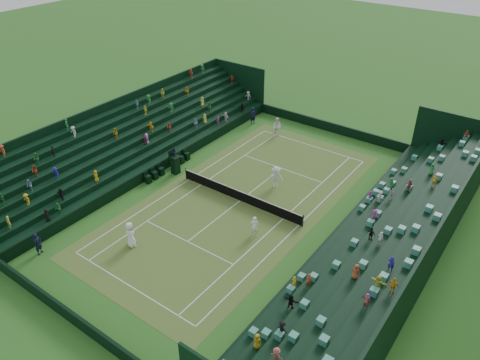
# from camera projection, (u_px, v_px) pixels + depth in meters

# --- Properties ---
(ground) EXTENTS (160.00, 160.00, 0.00)m
(ground) POSITION_uv_depth(u_px,v_px,m) (240.00, 201.00, 37.93)
(ground) COLOR #2D6A21
(ground) RESTS_ON ground
(court_surface) EXTENTS (12.97, 26.77, 0.01)m
(court_surface) POSITION_uv_depth(u_px,v_px,m) (240.00, 201.00, 37.92)
(court_surface) COLOR #306B23
(court_surface) RESTS_ON ground
(perimeter_wall_north) EXTENTS (17.17, 0.20, 1.00)m
(perimeter_wall_north) POSITION_uv_depth(u_px,v_px,m) (330.00, 127.00, 48.55)
(perimeter_wall_north) COLOR black
(perimeter_wall_north) RESTS_ON ground
(perimeter_wall_south) EXTENTS (17.17, 0.20, 1.00)m
(perimeter_wall_south) POSITION_uv_depth(u_px,v_px,m) (77.00, 321.00, 26.77)
(perimeter_wall_south) COLOR black
(perimeter_wall_south) RESTS_ON ground
(perimeter_wall_east) EXTENTS (0.20, 31.77, 1.00)m
(perimeter_wall_east) POSITION_uv_depth(u_px,v_px,m) (336.00, 235.00, 33.43)
(perimeter_wall_east) COLOR black
(perimeter_wall_east) RESTS_ON ground
(perimeter_wall_west) EXTENTS (0.20, 31.77, 1.00)m
(perimeter_wall_west) POSITION_uv_depth(u_px,v_px,m) (164.00, 165.00, 41.90)
(perimeter_wall_west) COLOR black
(perimeter_wall_west) RESTS_ON ground
(north_grandstand) EXTENTS (6.60, 32.00, 4.90)m
(north_grandstand) POSITION_uv_depth(u_px,v_px,m) (395.00, 246.00, 30.78)
(north_grandstand) COLOR black
(north_grandstand) RESTS_ON ground
(south_grandstand) EXTENTS (6.60, 32.00, 4.90)m
(south_grandstand) POSITION_uv_depth(u_px,v_px,m) (130.00, 142.00, 43.43)
(south_grandstand) COLOR black
(south_grandstand) RESTS_ON ground
(tennis_net) EXTENTS (11.67, 0.10, 1.06)m
(tennis_net) POSITION_uv_depth(u_px,v_px,m) (240.00, 195.00, 37.65)
(tennis_net) COLOR black
(tennis_net) RESTS_ON ground
(umpire_chair) EXTENTS (0.79, 0.79, 2.50)m
(umpire_chair) POSITION_uv_depth(u_px,v_px,m) (175.00, 163.00, 41.09)
(umpire_chair) COLOR black
(umpire_chair) RESTS_ON ground
(courtside_chairs) EXTENTS (0.47, 5.45, 1.02)m
(courtside_chairs) POSITION_uv_depth(u_px,v_px,m) (168.00, 167.00, 41.79)
(courtside_chairs) COLOR black
(courtside_chairs) RESTS_ON ground
(player_near_west) EXTENTS (1.15, 0.98, 1.99)m
(player_near_west) POSITION_uv_depth(u_px,v_px,m) (130.00, 235.00, 32.65)
(player_near_west) COLOR white
(player_near_west) RESTS_ON ground
(player_near_east) EXTENTS (0.71, 0.59, 1.67)m
(player_near_east) POSITION_uv_depth(u_px,v_px,m) (254.00, 226.00, 33.73)
(player_near_east) COLOR white
(player_near_east) RESTS_ON ground
(player_far_west) EXTENTS (1.00, 0.82, 1.87)m
(player_far_west) POSITION_uv_depth(u_px,v_px,m) (277.00, 126.00, 47.62)
(player_far_west) COLOR white
(player_far_west) RESTS_ON ground
(player_far_east) EXTENTS (1.44, 1.19, 1.94)m
(player_far_east) POSITION_uv_depth(u_px,v_px,m) (276.00, 177.00, 39.24)
(player_far_east) COLOR white
(player_far_east) RESTS_ON ground
(line_judge_north) EXTENTS (0.67, 0.79, 1.84)m
(line_judge_north) POSITION_uv_depth(u_px,v_px,m) (253.00, 116.00, 49.91)
(line_judge_north) COLOR black
(line_judge_north) RESTS_ON ground
(line_judge_south) EXTENTS (0.62, 0.74, 1.73)m
(line_judge_south) POSITION_uv_depth(u_px,v_px,m) (38.00, 244.00, 32.03)
(line_judge_south) COLOR black
(line_judge_south) RESTS_ON ground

